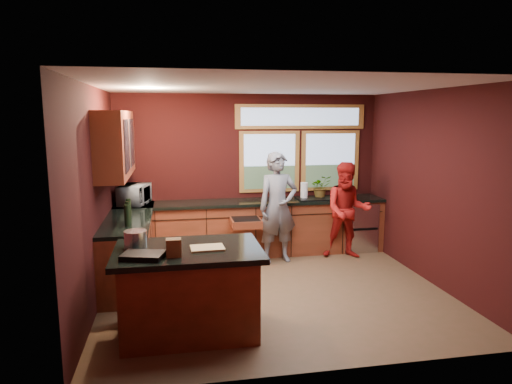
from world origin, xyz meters
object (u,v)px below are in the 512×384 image
object	(u,v)px
person_grey	(278,208)
cutting_board	(207,248)
person_red	(347,210)
stock_pot	(135,239)
island	(189,290)

from	to	relation	value
person_grey	cutting_board	distance (m)	2.63
person_grey	person_red	distance (m)	1.18
stock_pot	person_red	bearing A→B (deg)	32.87
island	cutting_board	size ratio (longest dim) A/B	4.43
island	stock_pot	bearing A→B (deg)	164.74
island	stock_pot	size ratio (longest dim) A/B	6.46
island	person_red	distance (m)	3.50
person_red	cutting_board	xyz separation A→B (m)	(-2.48, -2.29, 0.16)
stock_pot	island	bearing A→B (deg)	-15.26
island	cutting_board	bearing A→B (deg)	-14.04
person_red	cutting_board	world-z (taller)	person_red
island	person_grey	size ratio (longest dim) A/B	0.87
person_grey	stock_pot	distance (m)	2.93
stock_pot	cutting_board	bearing A→B (deg)	-14.93
person_grey	person_red	size ratio (longest dim) A/B	1.12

